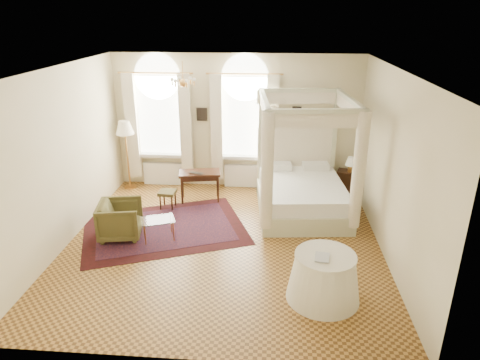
% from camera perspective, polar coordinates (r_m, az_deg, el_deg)
% --- Properties ---
extents(ground, '(6.00, 6.00, 0.00)m').
position_cam_1_polar(ground, '(8.41, -2.21, -8.41)').
color(ground, '#AA7631').
rests_on(ground, ground).
extents(room_walls, '(6.00, 6.00, 6.00)m').
position_cam_1_polar(room_walls, '(7.61, -2.43, 4.60)').
color(room_walls, '#F8E5BC').
rests_on(room_walls, ground).
extents(window_left, '(1.62, 0.27, 3.29)m').
position_cam_1_polar(window_left, '(10.82, -10.65, 6.72)').
color(window_left, white).
rests_on(window_left, room_walls).
extents(window_right, '(1.62, 0.27, 3.29)m').
position_cam_1_polar(window_right, '(10.48, 0.59, 6.60)').
color(window_right, white).
rests_on(window_right, room_walls).
extents(chandelier, '(0.51, 0.45, 0.50)m').
position_cam_1_polar(chandelier, '(8.71, -7.60, 12.87)').
color(chandelier, '#C68C42').
rests_on(chandelier, room_walls).
extents(wall_pictures, '(2.54, 0.03, 0.39)m').
position_cam_1_polar(wall_pictures, '(10.48, 0.01, 8.87)').
color(wall_pictures, black).
rests_on(wall_pictures, room_walls).
extents(canopy_bed, '(2.15, 2.55, 2.58)m').
position_cam_1_polar(canopy_bed, '(9.47, 8.30, -1.09)').
color(canopy_bed, beige).
rests_on(canopy_bed, ground).
extents(nightstand, '(0.49, 0.47, 0.58)m').
position_cam_1_polar(nightstand, '(10.82, 13.82, -0.24)').
color(nightstand, '#33170D').
rests_on(nightstand, ground).
extents(nightstand_lamp, '(0.26, 0.26, 0.38)m').
position_cam_1_polar(nightstand_lamp, '(10.58, 14.56, 2.30)').
color(nightstand_lamp, '#C68C42').
rests_on(nightstand_lamp, nightstand).
extents(writing_desk, '(1.02, 0.65, 0.71)m').
position_cam_1_polar(writing_desk, '(10.04, -5.41, 0.53)').
color(writing_desk, '#33170D').
rests_on(writing_desk, ground).
extents(laptop, '(0.39, 0.32, 0.03)m').
position_cam_1_polar(laptop, '(9.93, -5.73, 1.02)').
color(laptop, black).
rests_on(laptop, writing_desk).
extents(stool, '(0.38, 0.38, 0.41)m').
position_cam_1_polar(stool, '(9.83, -9.65, -1.83)').
color(stool, '#4F4321').
rests_on(stool, ground).
extents(armchair, '(0.94, 0.92, 0.74)m').
position_cam_1_polar(armchair, '(8.79, -15.66, -5.11)').
color(armchair, '#453F1D').
rests_on(armchair, ground).
extents(coffee_table, '(0.74, 0.63, 0.43)m').
position_cam_1_polar(coffee_table, '(8.52, -10.89, -5.42)').
color(coffee_table, silver).
rests_on(coffee_table, ground).
extents(floor_lamp, '(0.45, 0.45, 1.74)m').
position_cam_1_polar(floor_lamp, '(10.83, -15.11, 6.31)').
color(floor_lamp, '#C68C42').
rests_on(floor_lamp, ground).
extents(oriental_rug, '(3.83, 3.31, 0.01)m').
position_cam_1_polar(oriental_rug, '(9.05, -10.01, -6.37)').
color(oriental_rug, '#380D10').
rests_on(oriental_rug, ground).
extents(side_table, '(1.15, 1.15, 0.78)m').
position_cam_1_polar(side_table, '(6.89, 11.12, -12.55)').
color(side_table, white).
rests_on(side_table, ground).
extents(book, '(0.25, 0.31, 0.03)m').
position_cam_1_polar(book, '(6.57, 9.98, -10.04)').
color(book, black).
rests_on(book, side_table).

